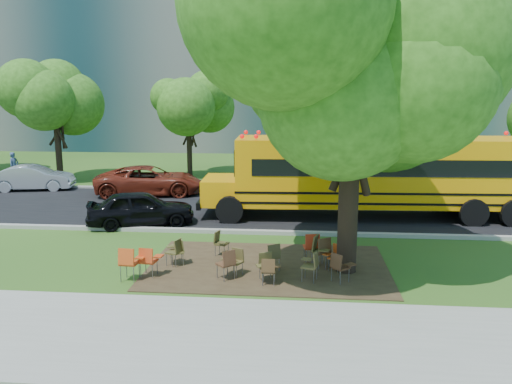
# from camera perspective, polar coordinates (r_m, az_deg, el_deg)

# --- Properties ---
(ground) EXTENTS (160.00, 160.00, 0.00)m
(ground) POSITION_cam_1_polar(r_m,az_deg,el_deg) (15.49, -2.22, -7.80)
(ground) COLOR #274B17
(ground) RESTS_ON ground
(sidewalk) EXTENTS (60.00, 4.00, 0.04)m
(sidewalk) POSITION_cam_1_polar(r_m,az_deg,el_deg) (10.92, -5.68, -16.15)
(sidewalk) COLOR gray
(sidewalk) RESTS_ON ground
(dirt_patch) EXTENTS (7.00, 4.50, 0.03)m
(dirt_patch) POSITION_cam_1_polar(r_m,az_deg,el_deg) (14.92, 1.38, -8.48)
(dirt_patch) COLOR #382819
(dirt_patch) RESTS_ON ground
(asphalt_road) EXTENTS (80.00, 8.00, 0.04)m
(asphalt_road) POSITION_cam_1_polar(r_m,az_deg,el_deg) (22.18, 0.06, -1.92)
(asphalt_road) COLOR black
(asphalt_road) RESTS_ON ground
(kerb_near) EXTENTS (80.00, 0.25, 0.14)m
(kerb_near) POSITION_cam_1_polar(r_m,az_deg,el_deg) (18.31, -1.03, -4.57)
(kerb_near) COLOR gray
(kerb_near) RESTS_ON ground
(kerb_far) EXTENTS (80.00, 0.25, 0.14)m
(kerb_far) POSITION_cam_1_polar(r_m,az_deg,el_deg) (26.17, 0.85, 0.20)
(kerb_far) COLOR gray
(kerb_far) RESTS_ON ground
(building_main) EXTENTS (38.00, 16.00, 22.00)m
(building_main) POSITION_cam_1_polar(r_m,az_deg,el_deg) (51.84, -6.25, 17.65)
(building_main) COLOR slate
(building_main) RESTS_ON ground
(bg_tree_0) EXTENTS (5.20, 5.20, 7.18)m
(bg_tree_0) POSITION_cam_1_polar(r_m,az_deg,el_deg) (30.84, -22.00, 9.47)
(bg_tree_0) COLOR black
(bg_tree_0) RESTS_ON ground
(bg_tree_2) EXTENTS (4.80, 4.80, 6.62)m
(bg_tree_2) POSITION_cam_1_polar(r_m,az_deg,el_deg) (31.31, -7.74, 9.52)
(bg_tree_2) COLOR black
(bg_tree_2) RESTS_ON ground
(bg_tree_3) EXTENTS (5.60, 5.60, 7.84)m
(bg_tree_3) POSITION_cam_1_polar(r_m,az_deg,el_deg) (29.18, 17.48, 10.62)
(bg_tree_3) COLOR black
(bg_tree_3) RESTS_ON ground
(main_tree) EXTENTS (7.20, 7.20, 8.99)m
(main_tree) POSITION_cam_1_polar(r_m,az_deg,el_deg) (13.89, 11.00, 12.42)
(main_tree) COLOR black
(main_tree) RESTS_ON ground
(school_bus) EXTENTS (13.56, 3.57, 3.29)m
(school_bus) POSITION_cam_1_polar(r_m,az_deg,el_deg) (21.02, 14.13, 2.24)
(school_bus) COLOR orange
(school_bus) RESTS_ON ground
(chair_0) EXTENTS (0.66, 0.57, 0.96)m
(chair_0) POSITION_cam_1_polar(r_m,az_deg,el_deg) (14.06, -14.26, -7.58)
(chair_0) COLOR #C34314
(chair_0) RESTS_ON ground
(chair_1) EXTENTS (0.61, 0.52, 0.88)m
(chair_1) POSITION_cam_1_polar(r_m,az_deg,el_deg) (14.23, -12.17, -7.48)
(chair_1) COLOR red
(chair_1) RESTS_ON ground
(chair_2) EXTENTS (0.59, 0.75, 0.87)m
(chair_2) POSITION_cam_1_polar(r_m,az_deg,el_deg) (13.75, -3.28, -7.91)
(chair_2) COLOR #512F1C
(chair_2) RESTS_ON ground
(chair_3) EXTENTS (0.65, 0.51, 0.78)m
(chair_3) POSITION_cam_1_polar(r_m,az_deg,el_deg) (14.09, -2.41, -7.66)
(chair_3) COLOR brown
(chair_3) RESTS_ON ground
(chair_4) EXTENTS (0.51, 0.46, 0.78)m
(chair_4) POSITION_cam_1_polar(r_m,az_deg,el_deg) (13.36, 1.54, -8.74)
(chair_4) COLOR #442D18
(chair_4) RESTS_ON ground
(chair_5) EXTENTS (0.54, 0.61, 0.79)m
(chair_5) POSITION_cam_1_polar(r_m,az_deg,el_deg) (13.67, 1.10, -8.23)
(chair_5) COLOR #4D4521
(chair_5) RESTS_ON ground
(chair_6) EXTENTS (0.51, 0.65, 0.84)m
(chair_6) POSITION_cam_1_polar(r_m,az_deg,el_deg) (13.70, 6.38, -8.10)
(chair_6) COLOR brown
(chair_6) RESTS_ON ground
(chair_7) EXTENTS (0.72, 0.57, 0.84)m
(chair_7) POSITION_cam_1_polar(r_m,az_deg,el_deg) (13.69, 9.56, -8.22)
(chair_7) COLOR #472A19
(chair_7) RESTS_ON ground
(chair_8) EXTENTS (0.51, 0.65, 0.83)m
(chair_8) POSITION_cam_1_polar(r_m,az_deg,el_deg) (15.02, -9.18, -6.48)
(chair_8) COLOR #4C4521
(chair_8) RESTS_ON ground
(chair_9) EXTENTS (0.63, 0.56, 0.81)m
(chair_9) POSITION_cam_1_polar(r_m,az_deg,el_deg) (15.08, -8.88, -6.44)
(chair_9) COLOR brown
(chair_9) RESTS_ON ground
(chair_10) EXTENTS (0.48, 0.62, 0.80)m
(chair_10) POSITION_cam_1_polar(r_m,az_deg,el_deg) (15.74, -4.13, -5.62)
(chair_10) COLOR #46401E
(chair_10) RESTS_ON ground
(chair_11) EXTENTS (0.57, 0.71, 0.85)m
(chair_11) POSITION_cam_1_polar(r_m,az_deg,el_deg) (14.35, 1.94, -7.13)
(chair_11) COLOR #453B1D
(chair_11) RESTS_ON ground
(chair_12) EXTENTS (0.58, 0.75, 0.95)m
(chair_12) POSITION_cam_1_polar(r_m,az_deg,el_deg) (14.80, 7.26, -6.39)
(chair_12) COLOR brown
(chair_12) RESTS_ON ground
(chair_13) EXTENTS (0.63, 0.78, 0.94)m
(chair_13) POSITION_cam_1_polar(r_m,az_deg,el_deg) (14.78, 7.63, -6.46)
(chair_13) COLOR #462E19
(chair_13) RESTS_ON ground
(chair_14) EXTENTS (0.63, 0.63, 0.94)m
(chair_14) POSITION_cam_1_polar(r_m,az_deg,el_deg) (15.14, 6.49, -5.99)
(chair_14) COLOR #B12B12
(chair_14) RESTS_ON ground
(chair_15) EXTENTS (0.66, 0.52, 0.78)m
(chair_15) POSITION_cam_1_polar(r_m,az_deg,el_deg) (14.62, 9.14, -7.10)
(chair_15) COLOR #C14814
(chair_15) RESTS_ON ground
(black_car) EXTENTS (4.36, 2.83, 1.38)m
(black_car) POSITION_cam_1_polar(r_m,az_deg,el_deg) (19.80, -13.02, -1.81)
(black_car) COLOR black
(black_car) RESTS_ON ground
(bg_car_silver) EXTENTS (4.31, 2.29, 1.35)m
(bg_car_silver) POSITION_cam_1_polar(r_m,az_deg,el_deg) (28.92, -24.10, 1.49)
(bg_car_silver) COLOR #A4A4A9
(bg_car_silver) RESTS_ON ground
(bg_car_red) EXTENTS (5.71, 3.40, 1.49)m
(bg_car_red) POSITION_cam_1_polar(r_m,az_deg,el_deg) (25.74, -12.05, 1.29)
(bg_car_red) COLOR #611D10
(bg_car_red) RESTS_ON ground
(pedestrian_a) EXTENTS (0.55, 0.70, 1.69)m
(pedestrian_a) POSITION_cam_1_polar(r_m,az_deg,el_deg) (32.69, -25.91, 2.65)
(pedestrian_a) COLOR #344776
(pedestrian_a) RESTS_ON ground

